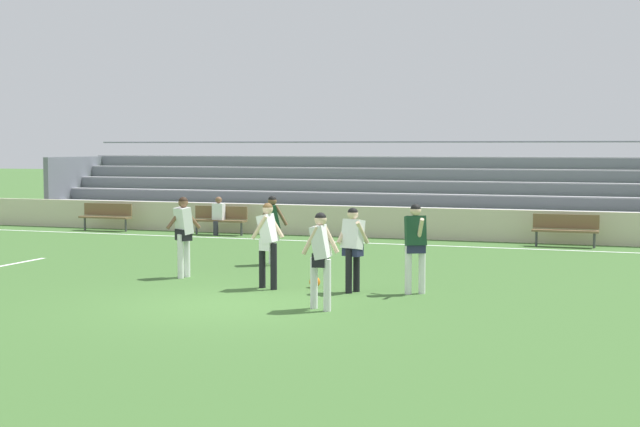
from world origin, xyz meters
TOP-DOWN VIEW (x-y plane):
  - ground_plane at (0.00, 0.00)m, footprint 160.00×160.00m
  - field_line_sideline at (0.00, 10.67)m, footprint 44.00×0.12m
  - sideline_wall at (0.00, 12.34)m, footprint 48.00×0.16m
  - bleacher_stand at (-2.14, 15.08)m, footprint 22.61×4.04m
  - bench_far_right at (-5.72, 11.58)m, footprint 1.80×0.40m
  - bench_near_bin at (-9.86, 11.58)m, footprint 1.80×0.40m
  - bench_far_left at (4.88, 11.58)m, footprint 1.80×0.40m
  - spectator_seated at (-5.72, 11.47)m, footprint 0.36×0.42m
  - player_white_wide_left at (-0.06, 1.90)m, footprint 0.55×0.45m
  - player_white_dropping_back at (1.65, 2.01)m, footprint 0.58×0.41m
  - player_white_overlapping at (-2.34, 2.71)m, footprint 0.65×0.46m
  - player_dark_trailing_run at (2.82, 2.24)m, footprint 0.48×0.66m
  - player_white_on_ball at (1.68, 0.04)m, footprint 0.56×0.44m
  - player_dark_wide_right at (-1.36, 5.31)m, footprint 0.68×0.50m
  - soccer_ball at (0.76, 2.34)m, footprint 0.22×0.22m

SIDE VIEW (x-z plane):
  - ground_plane at x=0.00m, z-range 0.00..0.00m
  - field_line_sideline at x=0.00m, z-range 0.00..0.01m
  - soccer_ball at x=0.76m, z-range 0.00..0.22m
  - sideline_wall at x=0.00m, z-range 0.00..0.95m
  - bench_far_right at x=-5.72m, z-range 0.10..1.00m
  - bench_near_bin at x=-9.86m, z-range 0.10..1.00m
  - bench_far_left at x=4.88m, z-range 0.10..1.00m
  - spectator_seated at x=-5.72m, z-range 0.10..1.31m
  - player_white_dropping_back at x=1.65m, z-range 0.15..1.78m
  - player_dark_wide_right at x=-1.36m, z-range 0.15..1.78m
  - player_white_on_ball at x=1.68m, z-range 0.16..1.84m
  - player_white_wide_left at x=-0.06m, z-range 0.16..1.86m
  - player_dark_trailing_run at x=2.82m, z-range 0.17..1.88m
  - player_white_overlapping at x=-2.34m, z-range 0.17..1.90m
  - bleacher_stand at x=-2.14m, z-range -0.20..2.78m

